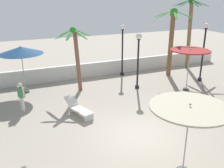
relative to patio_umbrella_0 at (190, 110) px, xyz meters
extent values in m
plane|color=#9E9384|center=(-0.20, 2.70, -2.40)|extent=(56.00, 56.00, 0.00)
cube|color=silver|center=(-0.20, 11.73, -1.87)|extent=(25.20, 0.30, 1.05)
cylinder|color=#A5A5AD|center=(0.00, 0.00, -1.13)|extent=(0.05, 0.05, 2.53)
cylinder|color=#B7AD93|center=(0.00, 0.00, 0.11)|extent=(2.61, 2.61, 0.06)
sphere|color=#99999E|center=(0.00, 0.00, 0.21)|extent=(0.08, 0.08, 0.08)
cylinder|color=#333338|center=(5.40, 6.48, -2.36)|extent=(0.40, 0.40, 0.08)
cylinder|color=#A5A5AD|center=(5.40, 6.48, -1.07)|extent=(0.05, 0.05, 2.66)
cylinder|color=maroon|center=(5.40, 6.48, 0.24)|extent=(2.46, 2.46, 0.06)
sphere|color=#99999E|center=(5.40, 6.48, 0.32)|extent=(0.08, 0.08, 0.08)
cylinder|color=#333338|center=(-4.36, 10.21, -2.36)|extent=(0.44, 0.44, 0.08)
cylinder|color=#A5A5AD|center=(-4.36, 10.21, -1.11)|extent=(0.05, 0.05, 2.57)
cone|color=navy|center=(-4.36, 10.21, 0.34)|extent=(2.67, 2.67, 0.44)
sphere|color=#99999E|center=(-4.36, 10.21, 0.57)|extent=(0.08, 0.08, 0.08)
cylinder|color=brown|center=(8.80, 10.70, 0.34)|extent=(0.47, 0.30, 5.48)
sphere|color=#24632B|center=(8.63, 10.70, 3.08)|extent=(0.48, 0.48, 0.48)
ellipsoid|color=#24632B|center=(9.35, 10.83, 2.90)|extent=(1.42, 0.44, 0.56)
ellipsoid|color=#24632B|center=(9.09, 11.27, 2.90)|extent=(1.04, 1.22, 0.56)
ellipsoid|color=#24632B|center=(8.50, 11.43, 2.90)|extent=(0.43, 1.42, 0.56)
ellipsoid|color=#24632B|center=(7.98, 11.06, 2.90)|extent=(1.33, 0.86, 0.56)
ellipsoid|color=#24632B|center=(7.91, 10.52, 2.90)|extent=(1.41, 0.54, 0.56)
ellipsoid|color=#24632B|center=(8.43, 9.99, 2.90)|extent=(0.56, 1.41, 0.56)
ellipsoid|color=#24632B|center=(9.13, 10.16, 2.90)|extent=(1.10, 1.17, 0.56)
cylinder|color=brown|center=(-1.11, 9.21, -0.44)|extent=(0.45, 0.25, 3.92)
sphere|color=#2F8832|center=(-1.32, 9.21, 1.52)|extent=(0.40, 0.40, 0.40)
ellipsoid|color=#2F8832|center=(-0.70, 9.31, 1.31)|extent=(1.17, 0.38, 0.56)
ellipsoid|color=#2F8832|center=(-0.97, 9.73, 1.31)|extent=(0.81, 1.07, 0.56)
ellipsoid|color=#2F8832|center=(-1.67, 9.72, 1.31)|extent=(0.83, 1.06, 0.56)
ellipsoid|color=#2F8832|center=(-1.93, 9.09, 1.31)|extent=(1.17, 0.41, 0.56)
ellipsoid|color=#2F8832|center=(-1.67, 8.70, 1.31)|extent=(0.82, 1.07, 0.56)
ellipsoid|color=#2F8832|center=(-1.01, 8.67, 1.31)|extent=(0.74, 1.11, 0.56)
cylinder|color=brown|center=(6.25, 9.65, -0.01)|extent=(0.38, 0.34, 4.78)
sphere|color=#31882C|center=(6.29, 9.65, 2.38)|extent=(0.55, 0.55, 0.55)
ellipsoid|color=#31882C|center=(7.05, 9.65, 2.21)|extent=(1.44, 0.21, 0.58)
ellipsoid|color=#31882C|center=(6.62, 10.33, 2.21)|extent=(0.81, 1.38, 0.58)
ellipsoid|color=#31882C|center=(5.82, 10.23, 2.21)|extent=(1.06, 1.24, 0.58)
ellipsoid|color=#31882C|center=(5.54, 9.69, 2.21)|extent=(1.44, 0.28, 0.58)
ellipsoid|color=#31882C|center=(5.95, 8.98, 2.21)|extent=(0.83, 1.37, 0.58)
ellipsoid|color=#31882C|center=(6.72, 9.03, 2.21)|extent=(0.98, 1.29, 0.58)
cylinder|color=black|center=(2.88, 11.01, -2.30)|extent=(0.28, 0.28, 0.20)
cylinder|color=black|center=(2.88, 11.01, -0.65)|extent=(0.12, 0.12, 3.50)
cylinder|color=black|center=(2.88, 11.01, 1.10)|extent=(0.22, 0.22, 0.06)
sphere|color=white|center=(2.88, 11.01, 1.28)|extent=(0.35, 0.35, 0.35)
cylinder|color=black|center=(2.58, 8.04, -2.30)|extent=(0.28, 0.28, 0.20)
cylinder|color=black|center=(2.58, 8.04, -0.76)|extent=(0.12, 0.12, 3.27)
cylinder|color=black|center=(2.58, 8.04, 0.87)|extent=(0.22, 0.22, 0.06)
sphere|color=white|center=(2.58, 8.04, 1.07)|extent=(0.40, 0.40, 0.40)
cylinder|color=black|center=(7.52, 7.58, -2.30)|extent=(0.28, 0.28, 0.20)
cylinder|color=black|center=(7.52, 7.58, -0.52)|extent=(0.12, 0.12, 3.76)
cylinder|color=black|center=(7.52, 7.58, 1.36)|extent=(0.22, 0.22, 0.06)
sphere|color=white|center=(7.52, 7.58, 1.54)|extent=(0.36, 0.36, 0.36)
cube|color=#B7B7BC|center=(-1.86, 4.89, -2.22)|extent=(0.53, 0.22, 0.35)
cube|color=#B7B7BC|center=(-2.28, 6.11, -2.22)|extent=(0.53, 0.22, 0.35)
cube|color=silver|center=(-2.07, 5.50, -2.05)|extent=(0.97, 1.50, 0.08)
cube|color=silver|center=(-2.36, 6.34, -1.78)|extent=(0.71, 0.72, 0.45)
cylinder|color=silver|center=(-4.71, 7.31, -1.99)|extent=(0.12, 0.12, 0.81)
cylinder|color=silver|center=(-4.78, 7.45, -1.99)|extent=(0.12, 0.12, 0.81)
cube|color=#3F8C59|center=(-4.75, 7.38, -1.30)|extent=(0.37, 0.43, 0.57)
sphere|color=beige|center=(-4.75, 7.38, -0.91)|extent=(0.22, 0.22, 0.22)
cylinder|color=beige|center=(-4.64, 7.16, -1.27)|extent=(0.08, 0.08, 0.52)
cylinder|color=beige|center=(-4.85, 7.60, -1.27)|extent=(0.08, 0.08, 0.52)
camera|label=1|loc=(-5.16, -5.66, 3.51)|focal=39.91mm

